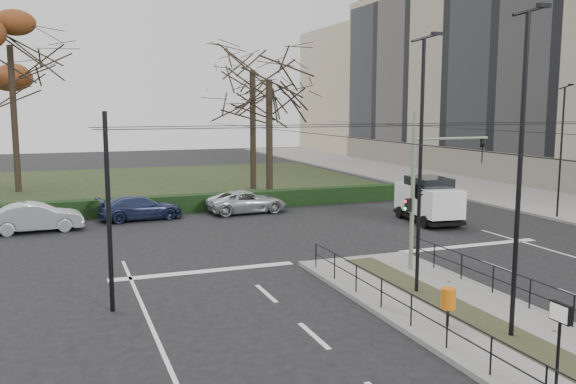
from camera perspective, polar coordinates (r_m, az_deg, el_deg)
name	(u,v)px	position (r m, az deg, el deg)	size (l,w,h in m)	color
ground	(422,295)	(20.67, 12.41, -9.43)	(140.00, 140.00, 0.00)	black
median_island	(470,318)	(18.72, 16.67, -11.22)	(4.40, 15.00, 0.14)	slate
sidewalk_east	(463,186)	(48.49, 16.06, 0.53)	(8.00, 90.00, 0.14)	slate
park	(127,185)	(49.08, -14.84, 0.64)	(38.00, 26.00, 0.10)	black
hedge	(152,205)	(35.84, -12.61, -1.21)	(38.00, 1.00, 1.00)	black
apartment_block	(553,54)	(56.24, 23.59, 11.72)	(13.09, 52.10, 21.64)	#C1B28B
median_railing	(474,289)	(18.37, 16.97, -8.64)	(4.14, 13.24, 0.92)	black
catenary	(399,186)	(21.28, 10.31, 0.57)	(20.00, 34.00, 6.00)	black
traffic_light	(420,188)	(22.86, 12.25, 0.40)	(3.54, 2.01, 5.21)	slate
litter_bin	(448,299)	(17.48, 14.77, -9.68)	(0.41, 0.41, 1.06)	black
info_panel	(560,324)	(13.87, 24.08, -11.19)	(0.12, 0.53, 2.03)	black
streetlamp_median_near	(520,172)	(16.54, 20.91, 1.72)	(0.71, 0.15, 8.51)	black
streetlamp_median_far	(421,163)	(19.77, 12.32, 2.67)	(0.69, 0.14, 8.28)	black
streetlamp_sidewalk	(561,150)	(36.07, 24.20, 3.60)	(0.60, 0.12, 7.18)	black
parked_car_second	(36,217)	(32.41, -22.49, -2.20)	(1.53, 4.38, 1.44)	#B4B6BC
parked_car_third	(140,208)	(34.13, -13.67, -1.44)	(1.83, 4.50, 1.31)	#1F284A
parked_car_fourth	(247,202)	(35.37, -3.85, -0.92)	(2.13, 4.63, 1.29)	#B4B6BC
white_van	(428,199)	(33.16, 13.00, -0.63)	(2.46, 4.71, 2.42)	white
rust_tree	(10,45)	(47.41, -24.60, 12.40)	(10.40, 10.40, 13.46)	black
bare_tree_center	(253,79)	(44.68, -3.34, 10.51)	(7.16, 7.16, 11.44)	black
bare_tree_near	(269,89)	(39.49, -1.78, 9.62)	(7.30, 7.30, 10.22)	black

